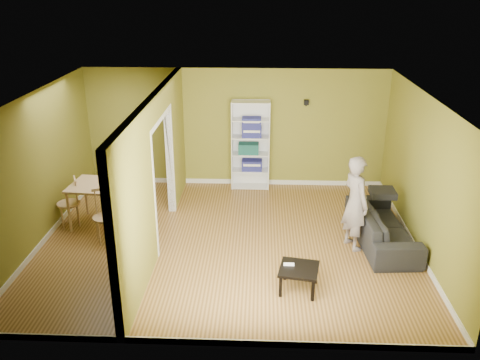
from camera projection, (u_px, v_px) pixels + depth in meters
The scene contains 16 objects.
room_shell at pixel (228, 173), 8.51m from camera, with size 6.50×6.50×6.50m.
partition at pixel (157, 172), 8.56m from camera, with size 0.22×5.50×2.60m, color olive, non-canonical shape.
wall_speaker at pixel (306, 102), 10.73m from camera, with size 0.10×0.10×0.10m, color black.
sofa at pixel (383, 220), 8.86m from camera, with size 0.92×2.14×0.82m, color black.
person at pixel (356, 195), 8.48m from camera, with size 0.55×0.71×1.94m, color slate.
bookshelf at pixel (251, 145), 11.04m from camera, with size 0.82×0.36×1.95m.
paper_box_navy_a at pixel (252, 165), 11.16m from camera, with size 0.44×0.29×0.22m, color #201C4E.
paper_box_teal at pixel (249, 148), 11.02m from camera, with size 0.44×0.28×0.22m, color #155848.
paper_box_navy_b at pixel (252, 132), 10.88m from camera, with size 0.42×0.27×0.21m, color navy.
paper_box_navy_c at pixel (252, 122), 10.80m from camera, with size 0.41×0.26×0.21m, color #101B51.
coffee_table at pixel (299, 271), 7.50m from camera, with size 0.56×0.56×0.37m.
game_controller at pixel (289, 264), 7.54m from camera, with size 0.16×0.04×0.03m, color white.
dining_table at pixel (107, 188), 9.35m from camera, with size 1.31×0.87×0.82m.
chair_left at pixel (68, 202), 9.45m from camera, with size 0.42×0.42×0.92m, color tan, non-canonical shape.
chair_near at pixel (105, 216), 8.87m from camera, with size 0.44×0.44×0.95m, color tan, non-canonical shape.
chair_far at pixel (120, 190), 10.04m from camera, with size 0.40×0.40×0.87m, color tan, non-canonical shape.
Camera 1 is at (0.55, -7.94, 4.35)m, focal length 38.00 mm.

